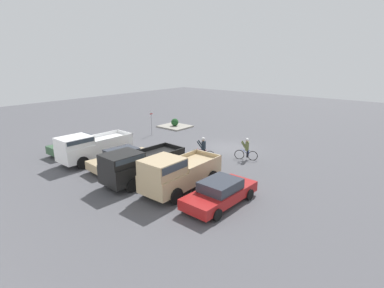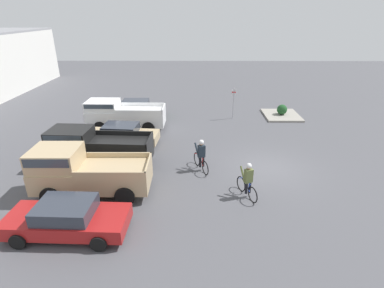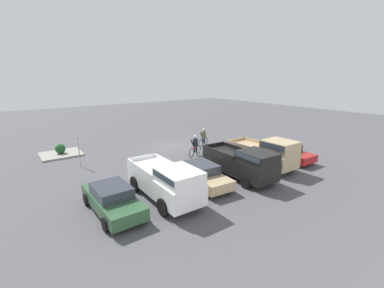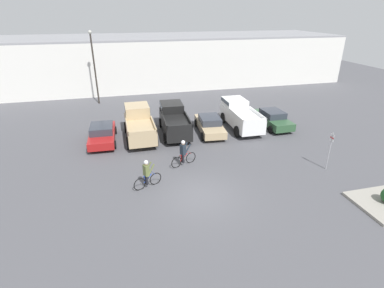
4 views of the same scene
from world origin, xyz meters
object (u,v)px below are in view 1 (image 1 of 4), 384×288
at_px(shrub, 175,122).
at_px(sedan_2, 78,144).
at_px(pickup_truck_2, 92,147).
at_px(fire_lane_sign, 151,120).
at_px(pickup_truck_1, 140,164).
at_px(sedan_1, 122,158).
at_px(pickup_truck_0, 177,172).
at_px(sedan_0, 220,192).
at_px(cyclist_0, 203,148).
at_px(cyclist_1, 247,149).

bearing_deg(shrub, sedan_2, 91.42).
distance_m(pickup_truck_2, fire_lane_sign, 8.64).
xyz_separation_m(pickup_truck_1, sedan_1, (2.78, -0.78, -0.41)).
height_order(pickup_truck_0, sedan_2, pickup_truck_0).
height_order(sedan_0, pickup_truck_1, pickup_truck_1).
bearing_deg(cyclist_0, pickup_truck_2, 42.35).
height_order(pickup_truck_0, shrub, pickup_truck_0).
bearing_deg(fire_lane_sign, shrub, -81.35).
xyz_separation_m(pickup_truck_0, fire_lane_sign, (10.88, -8.18, 0.31)).
bearing_deg(pickup_truck_2, pickup_truck_1, 177.90).
bearing_deg(pickup_truck_2, pickup_truck_0, -179.31).
relative_size(fire_lane_sign, shrub, 3.02).
bearing_deg(pickup_truck_0, shrub, -46.82).
bearing_deg(fire_lane_sign, cyclist_0, 162.47).
distance_m(pickup_truck_2, cyclist_0, 8.27).
height_order(sedan_0, cyclist_1, cyclist_1).
height_order(sedan_2, shrub, sedan_2).
bearing_deg(sedan_1, pickup_truck_1, 164.30).
bearing_deg(sedan_2, pickup_truck_0, 177.92).
bearing_deg(sedan_2, pickup_truck_2, 169.70).
xyz_separation_m(pickup_truck_1, cyclist_1, (-3.06, -7.82, -0.24)).
height_order(sedan_2, cyclist_0, cyclist_0).
relative_size(pickup_truck_0, fire_lane_sign, 2.12).
height_order(pickup_truck_1, cyclist_0, pickup_truck_1).
height_order(pickup_truck_0, fire_lane_sign, fire_lane_sign).
bearing_deg(cyclist_0, sedan_1, 56.51).
height_order(pickup_truck_2, sedan_2, pickup_truck_2).
bearing_deg(fire_lane_sign, pickup_truck_0, 143.07).
xyz_separation_m(pickup_truck_1, fire_lane_sign, (8.06, -8.48, 0.39)).
xyz_separation_m(sedan_2, cyclist_0, (-8.90, -5.06, 0.18)).
xyz_separation_m(sedan_0, cyclist_0, (5.10, -5.16, 0.22)).
relative_size(pickup_truck_2, cyclist_0, 3.10).
bearing_deg(cyclist_0, shrub, -36.42).
height_order(pickup_truck_2, cyclist_0, pickup_truck_2).
bearing_deg(sedan_1, cyclist_0, -123.49).
bearing_deg(pickup_truck_0, sedan_1, -4.86).
bearing_deg(fire_lane_sign, sedan_0, 150.08).
height_order(pickup_truck_2, cyclist_1, pickup_truck_2).
bearing_deg(sedan_0, shrub, -39.88).
bearing_deg(sedan_2, shrub, -88.58).
relative_size(cyclist_1, shrub, 2.11).
xyz_separation_m(sedan_1, fire_lane_sign, (5.27, -7.70, 0.80)).
relative_size(sedan_1, shrub, 5.86).
bearing_deg(pickup_truck_2, cyclist_0, -137.65).
relative_size(sedan_0, fire_lane_sign, 1.87).
height_order(pickup_truck_0, sedan_1, pickup_truck_0).
relative_size(cyclist_0, fire_lane_sign, 0.72).
bearing_deg(pickup_truck_1, sedan_2, -4.86).
distance_m(pickup_truck_0, cyclist_1, 7.53).
xyz_separation_m(fire_lane_sign, shrub, (0.62, -4.08, -0.93)).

